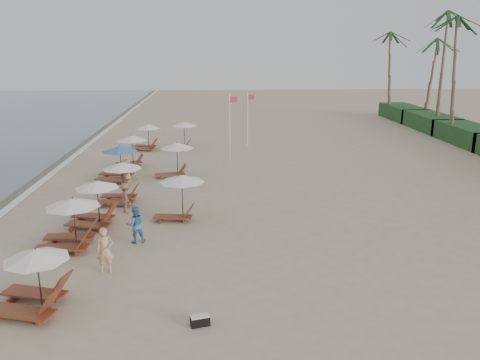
{
  "coord_description": "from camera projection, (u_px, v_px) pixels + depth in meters",
  "views": [
    {
      "loc": [
        -0.46,
        -18.49,
        8.12
      ],
      "look_at": [
        1.0,
        6.41,
        1.3
      ],
      "focal_mm": 36.18,
      "sensor_mm": 36.0,
      "label": 1
    }
  ],
  "objects": [
    {
      "name": "beachgoer_near",
      "position": [
        105.0,
        250.0,
        17.93
      ],
      "size": [
        0.67,
        0.48,
        1.74
      ],
      "primitive_type": "imported",
      "rotation": [
        0.0,
        0.0,
        0.1
      ],
      "color": "tan",
      "rests_on": "ground"
    },
    {
      "name": "lounger_station_4",
      "position": [
        116.0,
        165.0,
        30.3
      ],
      "size": [
        2.78,
        2.49,
        2.25
      ],
      "color": "brown",
      "rests_on": "ground"
    },
    {
      "name": "beachgoer_mid_a",
      "position": [
        136.0,
        224.0,
        20.7
      ],
      "size": [
        0.94,
        0.82,
        1.64
      ],
      "primitive_type": "imported",
      "rotation": [
        0.0,
        0.0,
        3.42
      ],
      "color": "teal",
      "rests_on": "ground"
    },
    {
      "name": "wet_sand_band",
      "position": [
        11.0,
        189.0,
        28.89
      ],
      "size": [
        3.2,
        140.0,
        0.01
      ],
      "primitive_type": "cube",
      "color": "#6B5E4C",
      "rests_on": "ground"
    },
    {
      "name": "flag_pole_far",
      "position": [
        248.0,
        116.0,
        41.08
      ],
      "size": [
        0.59,
        0.08,
        4.53
      ],
      "color": "silver",
      "rests_on": "ground"
    },
    {
      "name": "inland_station_0",
      "position": [
        178.0,
        192.0,
        23.29
      ],
      "size": [
        2.61,
        2.24,
        2.22
      ],
      "color": "brown",
      "rests_on": "ground"
    },
    {
      "name": "lounger_station_5",
      "position": [
        130.0,
        151.0,
        33.69
      ],
      "size": [
        2.51,
        2.25,
        2.27
      ],
      "color": "brown",
      "rests_on": "ground"
    },
    {
      "name": "lounger_station_6",
      "position": [
        146.0,
        137.0,
        39.63
      ],
      "size": [
        2.44,
        2.1,
        2.13
      ],
      "color": "brown",
      "rests_on": "ground"
    },
    {
      "name": "foam_line",
      "position": [
        34.0,
        188.0,
        28.96
      ],
      "size": [
        0.5,
        140.0,
        0.02
      ],
      "primitive_type": "cube",
      "color": "white",
      "rests_on": "ground"
    },
    {
      "name": "lounger_station_3",
      "position": [
        119.0,
        184.0,
        25.89
      ],
      "size": [
        2.49,
        2.1,
        2.28
      ],
      "color": "brown",
      "rests_on": "ground"
    },
    {
      "name": "duffel_bag",
      "position": [
        200.0,
        320.0,
        14.61
      ],
      "size": [
        0.63,
        0.42,
        0.32
      ],
      "color": "black",
      "rests_on": "ground"
    },
    {
      "name": "ground",
      "position": [
        225.0,
        251.0,
        19.97
      ],
      "size": [
        160.0,
        160.0,
        0.0
      ],
      "primitive_type": "plane",
      "color": "tan",
      "rests_on": "ground"
    },
    {
      "name": "inland_station_2",
      "position": [
        182.0,
        131.0,
        40.1
      ],
      "size": [
        2.54,
        2.24,
        2.22
      ],
      "color": "brown",
      "rests_on": "ground"
    },
    {
      "name": "lounger_station_0",
      "position": [
        30.0,
        284.0,
        15.27
      ],
      "size": [
        2.66,
        2.55,
        2.09
      ],
      "color": "brown",
      "rests_on": "ground"
    },
    {
      "name": "lounger_station_2",
      "position": [
        92.0,
        206.0,
        22.62
      ],
      "size": [
        2.6,
        2.43,
        2.2
      ],
      "color": "brown",
      "rests_on": "ground"
    },
    {
      "name": "inland_station_1",
      "position": [
        174.0,
        156.0,
        31.16
      ],
      "size": [
        2.69,
        2.24,
        2.22
      ],
      "color": "brown",
      "rests_on": "ground"
    },
    {
      "name": "flag_pole_near",
      "position": [
        230.0,
        124.0,
        35.5
      ],
      "size": [
        0.6,
        0.08,
        4.92
      ],
      "color": "silver",
      "rests_on": "ground"
    },
    {
      "name": "beachgoer_mid_b",
      "position": [
        126.0,
        198.0,
        24.51
      ],
      "size": [
        1.02,
        1.15,
        1.55
      ],
      "primitive_type": "imported",
      "rotation": [
        0.0,
        0.0,
        2.14
      ],
      "color": "brown",
      "rests_on": "ground"
    },
    {
      "name": "beachgoer_far_b",
      "position": [
        128.0,
        171.0,
        29.85
      ],
      "size": [
        0.77,
        0.89,
        1.53
      ],
      "primitive_type": "imported",
      "rotation": [
        0.0,
        0.0,
        1.11
      ],
      "color": "#A6815A",
      "rests_on": "ground"
    },
    {
      "name": "lounger_station_1",
      "position": [
        68.0,
        225.0,
        20.05
      ],
      "size": [
        2.7,
        2.26,
        2.18
      ],
      "color": "brown",
      "rests_on": "ground"
    }
  ]
}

